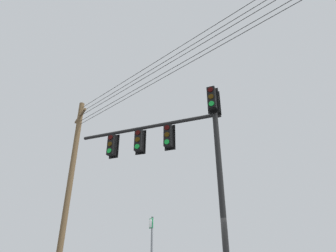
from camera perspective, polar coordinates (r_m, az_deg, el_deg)
The scene contains 4 objects.
signal_mast_assembly at distance 10.50m, azimuth 2.24°, elevation -3.52°, with size 6.00×2.24×7.26m.
utility_pole_wooden at distance 17.57m, azimuth -19.50°, elevation -10.52°, with size 2.22×0.88×10.66m.
route_sign_primary at distance 9.42m, azimuth -3.45°, elevation -24.43°, with size 0.31×0.20×2.57m.
overhead_wire_span at distance 12.21m, azimuth 12.59°, elevation 19.09°, with size 22.46×1.45×1.56m.
Camera 1 is at (5.24, -8.03, 1.41)m, focal length 29.53 mm.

